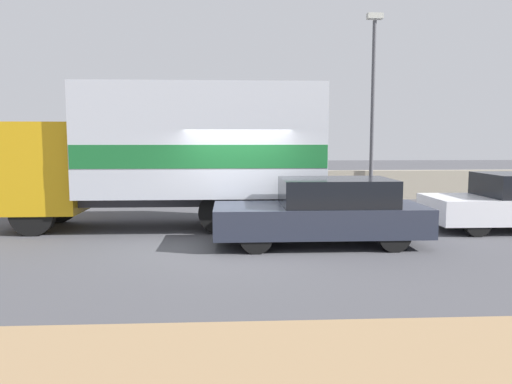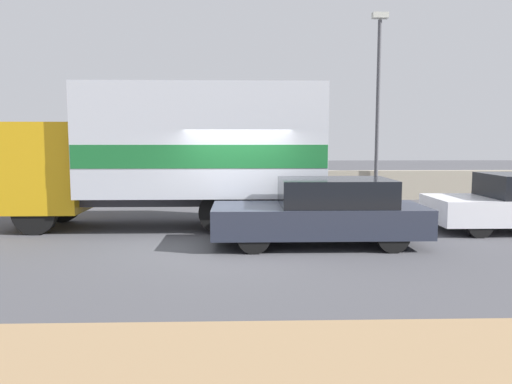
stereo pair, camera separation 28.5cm
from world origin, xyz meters
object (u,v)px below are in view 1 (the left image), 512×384
at_px(box_truck, 179,150).
at_px(pedestrian, 11,179).
at_px(street_lamp, 373,93).
at_px(car_hatchback, 324,212).

relative_size(box_truck, pedestrian, 4.31).
bearing_deg(pedestrian, street_lamp, 6.68).
height_order(street_lamp, car_hatchback, street_lamp).
xyz_separation_m(street_lamp, car_hatchback, (-3.22, -7.65, -3.20)).
height_order(box_truck, car_hatchback, box_truck).
distance_m(car_hatchback, pedestrian, 11.10).
height_order(car_hatchback, pedestrian, pedestrian).
xyz_separation_m(street_lamp, pedestrian, (-12.43, -1.46, -2.96)).
bearing_deg(box_truck, pedestrian, -33.51).
bearing_deg(box_truck, car_hatchback, 145.28).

